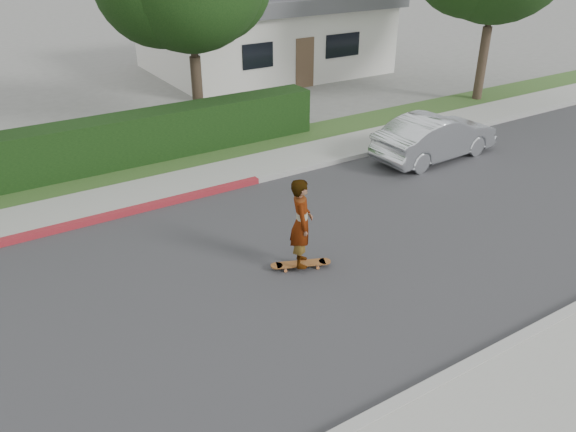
% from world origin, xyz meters
% --- Properties ---
extents(ground, '(120.00, 120.00, 0.00)m').
position_xyz_m(ground, '(0.00, 0.00, 0.00)').
color(ground, slate).
rests_on(ground, ground).
extents(road, '(60.00, 8.00, 0.01)m').
position_xyz_m(road, '(0.00, 0.00, 0.01)').
color(road, '#2D2D30').
rests_on(road, ground).
extents(curb_near, '(60.00, 0.20, 0.15)m').
position_xyz_m(curb_near, '(0.00, -4.10, 0.07)').
color(curb_near, '#9E9E99').
rests_on(curb_near, ground).
extents(sidewalk_near, '(60.00, 1.60, 0.12)m').
position_xyz_m(sidewalk_near, '(0.00, -5.00, 0.06)').
color(sidewalk_near, gray).
rests_on(sidewalk_near, ground).
extents(curb_far, '(60.00, 0.20, 0.15)m').
position_xyz_m(curb_far, '(0.00, 4.10, 0.07)').
color(curb_far, '#9E9E99').
rests_on(curb_far, ground).
extents(curb_red_section, '(12.00, 0.21, 0.15)m').
position_xyz_m(curb_red_section, '(-5.00, 4.10, 0.08)').
color(curb_red_section, maroon).
rests_on(curb_red_section, ground).
extents(sidewalk_far, '(60.00, 1.60, 0.12)m').
position_xyz_m(sidewalk_far, '(0.00, 5.00, 0.06)').
color(sidewalk_far, gray).
rests_on(sidewalk_far, ground).
extents(planting_strip, '(60.00, 1.60, 0.10)m').
position_xyz_m(planting_strip, '(0.00, 6.60, 0.05)').
color(planting_strip, '#2D4C1E').
rests_on(planting_strip, ground).
extents(hedge, '(15.00, 1.00, 1.50)m').
position_xyz_m(hedge, '(-3.00, 7.20, 0.75)').
color(hedge, black).
rests_on(hedge, ground).
extents(house, '(10.60, 8.60, 4.30)m').
position_xyz_m(house, '(8.00, 16.00, 2.10)').
color(house, beige).
rests_on(house, ground).
extents(skateboard, '(1.25, 0.71, 0.12)m').
position_xyz_m(skateboard, '(-0.36, -0.18, 0.11)').
color(skateboard, '#C56D36').
rests_on(skateboard, ground).
extents(skateboarder, '(0.72, 0.82, 1.88)m').
position_xyz_m(skateboarder, '(-0.36, -0.18, 1.07)').
color(skateboarder, white).
rests_on(skateboarder, skateboard).
extents(car_silver, '(4.16, 1.63, 1.35)m').
position_xyz_m(car_silver, '(6.46, 2.88, 0.67)').
color(car_silver, silver).
rests_on(car_silver, ground).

